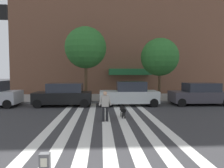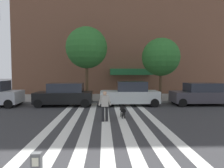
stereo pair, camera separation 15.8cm
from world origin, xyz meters
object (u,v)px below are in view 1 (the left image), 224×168
parked_car_third_in_line (129,94)px  street_tree_nearest (86,48)px  parked_car_behind_first (64,95)px  parked_car_fourth_in_line (199,94)px  street_tree_middle (160,57)px  pedestrian_dog_walker (105,104)px  dog_on_leash (123,110)px

parked_car_third_in_line → street_tree_nearest: 5.92m
parked_car_behind_first → parked_car_fourth_in_line: parked_car_behind_first is taller
parked_car_third_in_line → street_tree_middle: bearing=37.5°
parked_car_third_in_line → parked_car_fourth_in_line: 5.80m
street_tree_middle → pedestrian_dog_walker: 9.74m
parked_car_behind_first → parked_car_third_in_line: parked_car_third_in_line is taller
parked_car_fourth_in_line → street_tree_nearest: 10.55m
parked_car_behind_first → street_tree_middle: bearing=16.2°
parked_car_fourth_in_line → street_tree_middle: (-2.61, 2.45, 3.20)m
parked_car_behind_first → street_tree_middle: (8.42, 2.45, 3.19)m
parked_car_third_in_line → street_tree_middle: 5.12m
parked_car_fourth_in_line → street_tree_middle: bearing=136.8°
street_tree_nearest → dog_on_leash: bearing=-68.1°
parked_car_behind_first → dog_on_leash: 5.98m
parked_car_fourth_in_line → dog_on_leash: parked_car_fourth_in_line is taller
parked_car_third_in_line → parked_car_fourth_in_line: parked_car_third_in_line is taller
parked_car_behind_first → parked_car_third_in_line: bearing=-0.0°
parked_car_third_in_line → street_tree_nearest: street_tree_nearest is taller
parked_car_third_in_line → pedestrian_dog_walker: 5.52m
pedestrian_dog_walker → street_tree_middle: bearing=55.3°
parked_car_third_in_line → dog_on_leash: bearing=-103.3°
street_tree_middle → dog_on_leash: (-4.19, -6.66, -3.64)m
street_tree_middle → pedestrian_dog_walker: bearing=-124.7°
parked_car_behind_first → pedestrian_dog_walker: size_ratio=2.71×
street_tree_nearest → dog_on_leash: street_tree_nearest is taller
pedestrian_dog_walker → dog_on_leash: bearing=41.0°
street_tree_nearest → street_tree_middle: (6.85, 0.04, -0.81)m
parked_car_behind_first → pedestrian_dog_walker: bearing=-58.2°
parked_car_behind_first → street_tree_nearest: bearing=56.9°
street_tree_nearest → pedestrian_dog_walker: 8.66m
pedestrian_dog_walker → dog_on_leash: pedestrian_dog_walker is taller
pedestrian_dog_walker → parked_car_third_in_line: bearing=68.2°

